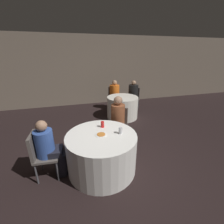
% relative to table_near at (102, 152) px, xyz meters
% --- Properties ---
extents(ground_plane, '(16.00, 16.00, 0.00)m').
position_rel_table_near_xyz_m(ground_plane, '(0.11, -0.02, -0.37)').
color(ground_plane, black).
extents(wall_back, '(16.00, 0.06, 2.80)m').
position_rel_table_near_xyz_m(wall_back, '(0.11, 4.15, 1.03)').
color(wall_back, '#7A6B5B').
rests_on(wall_back, ground_plane).
extents(table_near, '(1.29, 1.29, 0.73)m').
position_rel_table_near_xyz_m(table_near, '(0.00, 0.00, 0.00)').
color(table_near, white).
rests_on(table_near, ground_plane).
extents(table_far, '(1.04, 1.04, 0.73)m').
position_rel_table_near_xyz_m(table_far, '(1.21, 2.26, 0.00)').
color(table_far, white).
rests_on(table_far, ground_plane).
extents(chair_near_west, '(0.43, 0.43, 0.87)m').
position_rel_table_near_xyz_m(chair_near_west, '(-1.05, 0.08, 0.16)').
color(chair_near_west, '#59514C').
rests_on(chair_near_west, ground_plane).
extents(chair_near_northeast, '(0.56, 0.56, 0.87)m').
position_rel_table_near_xyz_m(chair_near_northeast, '(0.62, 0.86, 0.16)').
color(chair_near_northeast, '#59514C').
rests_on(chair_near_northeast, ground_plane).
extents(chair_far_north, '(0.42, 0.42, 0.87)m').
position_rel_table_near_xyz_m(chair_far_north, '(1.17, 3.19, 0.16)').
color(chair_far_north, '#59514C').
rests_on(chair_far_north, ground_plane).
extents(chair_far_northeast, '(0.56, 0.56, 0.87)m').
position_rel_table_near_xyz_m(chair_far_northeast, '(1.90, 2.89, 0.16)').
color(chair_far_northeast, '#59514C').
rests_on(chair_far_northeast, ground_plane).
extents(person_orange_shirt, '(0.37, 0.53, 1.16)m').
position_rel_table_near_xyz_m(person_orange_shirt, '(1.18, 3.04, 0.23)').
color(person_orange_shirt, '#33384C').
rests_on(person_orange_shirt, ground_plane).
extents(person_black_shirt, '(0.49, 0.49, 1.16)m').
position_rel_table_near_xyz_m(person_black_shirt, '(1.79, 2.78, 0.23)').
color(person_black_shirt, black).
rests_on(person_black_shirt, ground_plane).
extents(person_blue_shirt, '(0.49, 0.31, 1.10)m').
position_rel_table_near_xyz_m(person_blue_shirt, '(-0.88, 0.07, 0.18)').
color(person_blue_shirt, black).
rests_on(person_blue_shirt, ground_plane).
extents(person_floral_shirt, '(0.44, 0.47, 1.20)m').
position_rel_table_near_xyz_m(person_floral_shirt, '(0.52, 0.73, 0.24)').
color(person_floral_shirt, '#33384C').
rests_on(person_floral_shirt, ground_plane).
extents(pizza_plate_near, '(0.22, 0.22, 0.02)m').
position_rel_table_near_xyz_m(pizza_plate_near, '(-0.00, 0.01, 0.37)').
color(pizza_plate_near, white).
rests_on(pizza_plate_near, table_near).
extents(soda_can_silver, '(0.07, 0.07, 0.12)m').
position_rel_table_near_xyz_m(soda_can_silver, '(0.35, -0.04, 0.43)').
color(soda_can_silver, silver).
rests_on(soda_can_silver, table_near).
extents(soda_can_red, '(0.07, 0.07, 0.12)m').
position_rel_table_near_xyz_m(soda_can_red, '(0.09, 0.30, 0.43)').
color(soda_can_red, red).
rests_on(soda_can_red, table_near).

